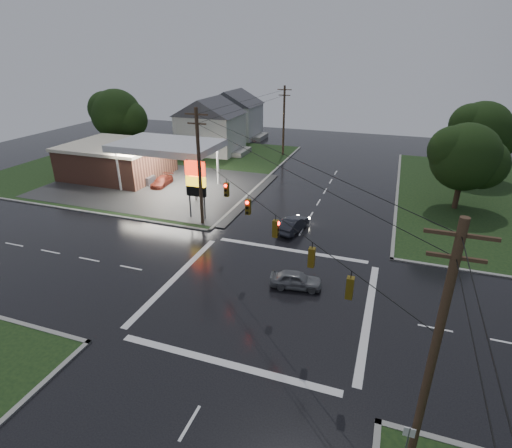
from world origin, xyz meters
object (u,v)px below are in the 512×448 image
(house_near, at_px, (211,125))
(car_crossing, at_px, (296,280))
(tree_ne_near, at_px, (467,157))
(car_pump, at_px, (162,181))
(tree_ne_far, at_px, (483,131))
(gas_station, at_px, (124,158))
(utility_pole_nw, at_px, (199,167))
(car_north, at_px, (293,224))
(tree_nw_behind, at_px, (117,115))
(pylon_sign, at_px, (196,180))
(utility_pole_n, at_px, (284,120))
(house_far, at_px, (234,113))
(utility_pole_se, at_px, (434,352))

(house_near, height_order, car_crossing, house_near)
(car_crossing, bearing_deg, tree_ne_near, -39.88)
(car_pump, bearing_deg, tree_ne_far, 17.73)
(house_near, xyz_separation_m, tree_ne_far, (38.10, -2.01, 1.77))
(gas_station, distance_m, utility_pole_nw, 19.38)
(house_near, bearing_deg, car_pump, -84.92)
(tree_ne_near, height_order, car_north, tree_ne_near)
(car_crossing, bearing_deg, car_pump, 43.13)
(tree_ne_far, relative_size, car_crossing, 2.66)
(tree_nw_behind, relative_size, tree_ne_near, 1.11)
(car_crossing, bearing_deg, tree_ne_far, -34.05)
(pylon_sign, distance_m, utility_pole_n, 27.56)
(house_far, bearing_deg, tree_nw_behind, -123.44)
(gas_station, distance_m, utility_pole_n, 24.60)
(gas_station, relative_size, utility_pole_n, 2.50)
(utility_pole_nw, relative_size, car_pump, 2.74)
(utility_pole_n, bearing_deg, car_pump, -116.55)
(house_far, bearing_deg, utility_pole_nw, -72.08)
(utility_pole_se, bearing_deg, utility_pole_nw, 135.00)
(utility_pole_se, height_order, tree_ne_near, utility_pole_se)
(tree_ne_near, bearing_deg, car_north, -143.14)
(tree_nw_behind, distance_m, car_north, 38.61)
(tree_nw_behind, bearing_deg, car_pump, -39.09)
(car_crossing, bearing_deg, utility_pole_nw, 46.32)
(pylon_sign, relative_size, utility_pole_n, 0.57)
(utility_pole_se, relative_size, car_pump, 2.74)
(gas_station, xyz_separation_m, tree_ne_far, (42.83, 14.29, 3.63))
(house_far, xyz_separation_m, car_north, (21.15, -37.21, -3.72))
(house_far, relative_size, tree_nw_behind, 1.10)
(pylon_sign, bearing_deg, utility_pole_n, 87.92)
(gas_station, bearing_deg, house_near, 73.83)
(car_crossing, relative_size, car_pump, 0.92)
(pylon_sign, distance_m, tree_nw_behind, 30.49)
(utility_pole_n, distance_m, car_pump, 22.62)
(utility_pole_n, bearing_deg, gas_station, -131.47)
(tree_nw_behind, relative_size, car_crossing, 2.71)
(pylon_sign, bearing_deg, house_near, 112.28)
(gas_station, height_order, car_crossing, gas_station)
(car_north, distance_m, car_crossing, 9.55)
(gas_station, relative_size, car_north, 6.29)
(house_far, relative_size, car_north, 2.65)
(gas_station, distance_m, utility_pole_se, 45.83)
(utility_pole_nw, relative_size, tree_ne_far, 1.12)
(car_pump, bearing_deg, gas_station, 161.37)
(tree_ne_far, bearing_deg, tree_nw_behind, -175.51)
(tree_ne_near, bearing_deg, car_crossing, -121.19)
(utility_pole_nw, distance_m, car_crossing, 14.69)
(house_near, relative_size, tree_nw_behind, 1.10)
(utility_pole_nw, height_order, tree_ne_far, utility_pole_nw)
(pylon_sign, relative_size, house_near, 0.54)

